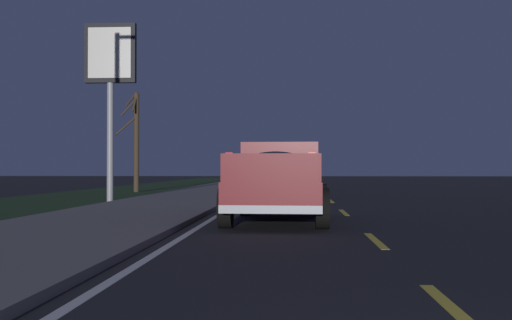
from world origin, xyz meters
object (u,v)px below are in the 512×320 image
Objects in this scene: sedan_blue at (286,179)px; sedan_green at (285,176)px; gas_price_sign at (110,68)px; bare_tree_far at (136,139)px; pickup_truck at (279,179)px; street_light_near at (4,24)px.

sedan_green is at bearing 1.14° from sedan_blue.
gas_price_sign is (-16.52, 6.21, 4.17)m from sedan_green.
bare_tree_far reaches higher than sedan_green.
pickup_truck is at bearing -155.77° from bare_tree_far.
pickup_truck is 7.23m from street_light_near.
pickup_truck is at bearing -141.06° from gas_price_sign.
sedan_blue is at bearing -178.86° from sedan_green.
street_light_near is (-25.43, 6.01, 3.74)m from sedan_green.
sedan_green is at bearing -49.09° from bare_tree_far.
sedan_blue is at bearing -0.01° from pickup_truck.
pickup_truck is at bearing -81.40° from street_light_near.
pickup_truck is 0.83× the size of gas_price_sign.
pickup_truck is 19.56m from bare_tree_far.
sedan_green is at bearing -13.30° from street_light_near.
pickup_truck is 1.24× the size of sedan_green.
sedan_blue is at bearing -24.29° from street_light_near.
sedan_green is 1.00× the size of sedan_blue.
bare_tree_far is at bearing 9.04° from gas_price_sign.
gas_price_sign is (-4.92, 6.44, 4.17)m from sedan_blue.
street_light_near is (-13.83, 6.24, 3.74)m from sedan_blue.
pickup_truck reaches higher than sedan_blue.
sedan_blue is 0.82× the size of bare_tree_far.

